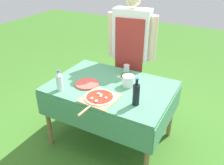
# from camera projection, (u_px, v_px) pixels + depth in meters

# --- Properties ---
(ground_plane) EXTENTS (12.00, 12.00, 0.00)m
(ground_plane) POSITION_uv_depth(u_px,v_px,m) (111.00, 138.00, 3.03)
(ground_plane) COLOR #386B23
(prep_table) EXTENTS (1.38, 0.96, 0.78)m
(prep_table) POSITION_uv_depth(u_px,v_px,m) (111.00, 93.00, 2.71)
(prep_table) COLOR #478960
(prep_table) RESTS_ON ground
(person_cook) EXTENTS (0.64, 0.27, 1.72)m
(person_cook) POSITION_uv_depth(u_px,v_px,m) (131.00, 47.00, 3.09)
(person_cook) COLOR #333D56
(person_cook) RESTS_ON ground
(pizza_on_peel) EXTENTS (0.36, 0.53, 0.05)m
(pizza_on_peel) POSITION_uv_depth(u_px,v_px,m) (99.00, 98.00, 2.40)
(pizza_on_peel) COLOR tan
(pizza_on_peel) RESTS_ON prep_table
(oil_bottle) EXTENTS (0.07, 0.07, 0.29)m
(oil_bottle) POSITION_uv_depth(u_px,v_px,m) (136.00, 94.00, 2.27)
(oil_bottle) COLOR black
(oil_bottle) RESTS_ON prep_table
(water_bottle) EXTENTS (0.07, 0.07, 0.23)m
(water_bottle) POSITION_uv_depth(u_px,v_px,m) (59.00, 81.00, 2.52)
(water_bottle) COLOR silver
(water_bottle) RESTS_ON prep_table
(herb_container) EXTENTS (0.22, 0.20, 0.06)m
(herb_container) POSITION_uv_depth(u_px,v_px,m) (126.00, 76.00, 2.82)
(herb_container) COLOR silver
(herb_container) RESTS_ON prep_table
(mixing_tub) EXTENTS (0.13, 0.13, 0.12)m
(mixing_tub) POSITION_uv_depth(u_px,v_px,m) (128.00, 81.00, 2.63)
(mixing_tub) COLOR silver
(mixing_tub) RESTS_ON prep_table
(plate_stack) EXTENTS (0.27, 0.27, 0.02)m
(plate_stack) POSITION_uv_depth(u_px,v_px,m) (87.00, 84.00, 2.67)
(plate_stack) COLOR #DB4C42
(plate_stack) RESTS_ON prep_table
(sauce_jar) EXTENTS (0.07, 0.07, 0.10)m
(sauce_jar) POSITION_uv_depth(u_px,v_px,m) (126.00, 69.00, 2.94)
(sauce_jar) COLOR silver
(sauce_jar) RESTS_ON prep_table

